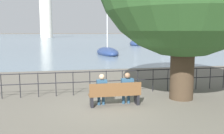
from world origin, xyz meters
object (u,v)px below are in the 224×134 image
Objects in this scene: sailboat_3 at (176,48)px; sailboat_2 at (163,42)px; seated_person_right at (127,87)px; sailboat_0 at (136,44)px; sailboat_1 at (107,52)px; park_bench at (115,94)px; seated_person_left at (102,88)px; harbor_lighthouse at (46,13)px.

sailboat_2 is at bearing 71.24° from sailboat_3.
seated_person_right is 0.17× the size of sailboat_0.
sailboat_2 reaches higher than sailboat_0.
sailboat_1 is at bearing 81.85° from seated_person_right.
sailboat_0 is (13.26, 41.77, -0.12)m from park_bench.
seated_person_left is 0.15× the size of sailboat_3.
sailboat_2 reaches higher than seated_person_left.
sailboat_2 reaches higher than sailboat_1.
park_bench is 1.60× the size of seated_person_left.
sailboat_0 is 0.87× the size of sailboat_3.
sailboat_0 is (12.77, 41.70, -0.37)m from seated_person_right.
sailboat_3 reaches higher than park_bench.
sailboat_3 is 0.33× the size of harbor_lighthouse.
sailboat_3 is at bearing -69.47° from sailboat_0.
park_bench is at bearing -121.11° from sailboat_3.
seated_person_left is 0.98× the size of seated_person_right.
sailboat_3 is (14.87, 26.03, -0.16)m from park_bench.
sailboat_1 is at bearing -159.27° from sailboat_3.
sailboat_0 is 8.03m from sailboat_2.
seated_person_right reaches higher than seated_person_left.
harbor_lighthouse is (-22.65, 75.72, 11.35)m from sailboat_0.
sailboat_1 is 12.23m from sailboat_3.
seated_person_right is at bearing -120.37° from sailboat_3.
sailboat_0 is at bearing 71.75° from seated_person_left.
sailboat_0 is at bearing 62.35° from sailboat_1.
sailboat_3 is (-5.85, -18.69, -0.14)m from sailboat_2.
sailboat_2 is at bearing -67.52° from harbor_lighthouse.
sailboat_3 reaches higher than seated_person_left.
seated_person_right is (0.98, -0.00, 0.01)m from seated_person_left.
sailboat_2 is at bearing 64.58° from seated_person_left.
sailboat_1 is at bearing -100.85° from sailboat_0.
seated_person_right reaches higher than park_bench.
park_bench is 29.98m from sailboat_3.
seated_person_left is at bearing 179.79° from seated_person_right.
sailboat_0 reaches higher than park_bench.
seated_person_left is at bearing -108.34° from sailboat_2.
sailboat_2 is (7.46, 2.95, 0.11)m from sailboat_0.
sailboat_2 reaches higher than park_bench.
sailboat_1 is 1.44× the size of sailboat_3.
park_bench is at bearing -92.93° from sailboat_0.
harbor_lighthouse reaches higher than sailboat_3.
sailboat_3 is at bearing -75.14° from harbor_lighthouse.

